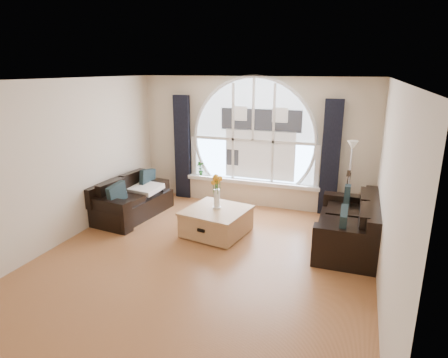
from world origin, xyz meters
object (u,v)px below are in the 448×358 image
sofa_left (132,197)px  coffee_chest (216,220)px  floor_lamp (349,183)px  vase_flowers (217,187)px  sofa_right (347,223)px  guitar (347,196)px  potted_plant (201,168)px

sofa_left → coffee_chest: bearing=-0.7°
floor_lamp → sofa_left: bearing=-166.1°
coffee_chest → vase_flowers: (-0.01, 0.06, 0.60)m
sofa_right → coffee_chest: (-2.20, -0.27, -0.15)m
sofa_left → floor_lamp: 4.19m
sofa_left → guitar: (4.03, 1.08, 0.13)m
coffee_chest → guitar: 2.53m
sofa_left → coffee_chest: size_ratio=1.63×
coffee_chest → sofa_right: bearing=16.8°
floor_lamp → potted_plant: size_ratio=4.90×
guitar → potted_plant: bearing=-165.6°
vase_flowers → potted_plant: size_ratio=2.14×
coffee_chest → vase_flowers: bearing=112.3°
vase_flowers → guitar: bearing=30.7°
floor_lamp → coffee_chest: bearing=-149.7°
guitar → potted_plant: (-3.15, 0.37, 0.18)m
sofa_left → floor_lamp: floor_lamp is taller
coffee_chest → potted_plant: potted_plant is taller
guitar → potted_plant: 3.18m
sofa_left → floor_lamp: size_ratio=1.05×
sofa_right → coffee_chest: bearing=-173.1°
guitar → vase_flowers: bearing=-128.3°
guitar → floor_lamp: bearing=-53.8°
floor_lamp → potted_plant: floor_lamp is taller
guitar → potted_plant: size_ratio=3.24×
sofa_left → floor_lamp: (4.05, 1.00, 0.40)m
guitar → sofa_left: bearing=-143.9°
sofa_right → coffee_chest: 2.22m
vase_flowers → potted_plant: 1.93m
potted_plant → vase_flowers: bearing=-58.4°
vase_flowers → guitar: vase_flowers is taller
coffee_chest → potted_plant: bearing=130.7°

